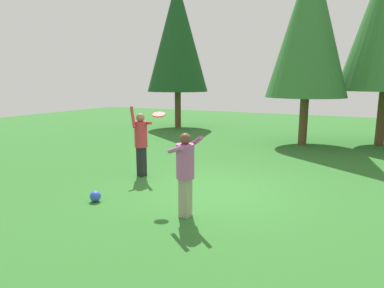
% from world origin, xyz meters
% --- Properties ---
extents(ground_plane, '(40.00, 40.00, 0.00)m').
position_xyz_m(ground_plane, '(0.00, 0.00, 0.00)').
color(ground_plane, '#2D6B28').
extents(person_thrower, '(0.68, 0.68, 1.88)m').
position_xyz_m(person_thrower, '(-2.30, 0.28, 1.02)').
color(person_thrower, black).
rests_on(person_thrower, ground_plane).
extents(person_catcher, '(0.72, 0.70, 1.60)m').
position_xyz_m(person_catcher, '(0.06, -1.65, 0.95)').
color(person_catcher, gray).
rests_on(person_catcher, ground_plane).
extents(frisbee, '(0.34, 0.34, 0.10)m').
position_xyz_m(frisbee, '(-0.94, -0.95, 1.84)').
color(frisbee, red).
extents(ball_blue, '(0.24, 0.24, 0.24)m').
position_xyz_m(ball_blue, '(-2.03, -1.82, 0.12)').
color(ball_blue, blue).
rests_on(ball_blue, ground_plane).
extents(tree_far_left, '(3.27, 3.27, 7.82)m').
position_xyz_m(tree_far_left, '(-6.11, 9.22, 4.89)').
color(tree_far_left, brown).
rests_on(tree_far_left, ground_plane).
extents(tree_center, '(3.13, 3.13, 7.49)m').
position_xyz_m(tree_center, '(0.88, 7.07, 4.68)').
color(tree_center, brown).
rests_on(tree_center, ground_plane).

